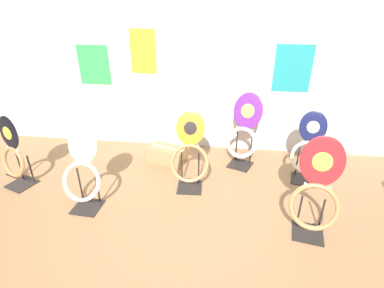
# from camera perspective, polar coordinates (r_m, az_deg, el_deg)

# --- Properties ---
(ground_plane) EXTENTS (14.00, 14.00, 0.00)m
(ground_plane) POSITION_cam_1_polar(r_m,az_deg,el_deg) (2.79, -1.95, -19.88)
(ground_plane) COLOR #8E6642
(wall_back) EXTENTS (8.00, 0.07, 2.60)m
(wall_back) POSITION_cam_1_polar(r_m,az_deg,el_deg) (3.98, 2.43, 16.59)
(wall_back) COLOR silver
(wall_back) RESTS_ON ground_plane
(toilet_seat_display_crimson_swirl) EXTENTS (0.46, 0.35, 0.96)m
(toilet_seat_display_crimson_swirl) POSITION_cam_1_polar(r_m,az_deg,el_deg) (2.89, 22.58, -8.83)
(toilet_seat_display_crimson_swirl) COLOR black
(toilet_seat_display_crimson_swirl) RESTS_ON ground_plane
(toilet_seat_display_orange_sun) EXTENTS (0.44, 0.38, 0.88)m
(toilet_seat_display_orange_sun) POSITION_cam_1_polar(r_m,az_deg,el_deg) (3.31, -0.46, -2.64)
(toilet_seat_display_orange_sun) COLOR black
(toilet_seat_display_orange_sun) RESTS_ON ground_plane
(toilet_seat_display_navy_moon) EXTENTS (0.42, 0.34, 0.85)m
(toilet_seat_display_navy_moon) POSITION_cam_1_polar(r_m,az_deg,el_deg) (3.69, 21.38, -1.09)
(toilet_seat_display_navy_moon) COLOR black
(toilet_seat_display_navy_moon) RESTS_ON ground_plane
(toilet_seat_display_white_plain) EXTENTS (0.42, 0.33, 0.87)m
(toilet_seat_display_white_plain) POSITION_cam_1_polar(r_m,az_deg,el_deg) (3.19, -20.18, -5.28)
(toilet_seat_display_white_plain) COLOR black
(toilet_seat_display_white_plain) RESTS_ON ground_plane
(toilet_seat_display_purple_note) EXTENTS (0.49, 0.47, 0.93)m
(toilet_seat_display_purple_note) POSITION_cam_1_polar(r_m,az_deg,el_deg) (3.79, 9.76, 1.84)
(toilet_seat_display_purple_note) COLOR black
(toilet_seat_display_purple_note) RESTS_ON ground_plane
(toilet_seat_display_jazz_black) EXTENTS (0.39, 0.36, 0.86)m
(toilet_seat_display_jazz_black) POSITION_cam_1_polar(r_m,az_deg,el_deg) (3.90, -30.95, -1.89)
(toilet_seat_display_jazz_black) COLOR black
(toilet_seat_display_jazz_black) RESTS_ON ground_plane
(storage_box) EXTENTS (0.53, 0.38, 0.20)m
(storage_box) POSITION_cam_1_polar(r_m,az_deg,el_deg) (3.98, -4.71, -1.95)
(storage_box) COLOR #93754C
(storage_box) RESTS_ON ground_plane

